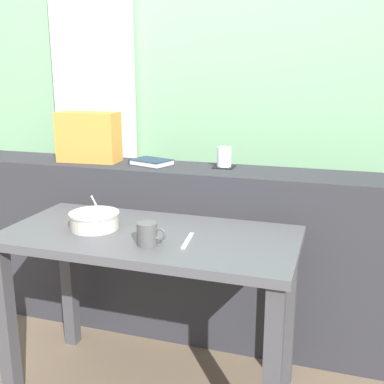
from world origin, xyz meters
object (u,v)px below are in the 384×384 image
Objects in this scene: closed_book at (151,162)px; fork_utensil at (188,241)px; breakfast_table at (150,263)px; juice_glass at (224,157)px; ceramic_mug at (148,234)px; throw_pillow at (89,137)px; coaster_square at (224,167)px; soup_bowl at (95,220)px.

closed_book reaches higher than fork_utensil.
breakfast_table is 0.70m from juice_glass.
ceramic_mug is (-0.13, -0.08, 0.04)m from fork_utensil.
throw_pillow is at bearing -175.45° from juice_glass.
closed_book is (-0.37, -0.05, 0.01)m from coaster_square.
ceramic_mug is (-0.11, -0.72, -0.12)m from coaster_square.
juice_glass reaches higher than soup_bowl.
ceramic_mug is at bearing -98.58° from coaster_square.
juice_glass is 0.75m from soup_bowl.
juice_glass is at bearing 75.35° from breakfast_table.
coaster_square is at bearing 81.42° from ceramic_mug.
soup_bowl is (-0.23, -0.02, 0.16)m from breakfast_table.
ceramic_mug is at bearing -154.70° from fork_utensil.
soup_bowl is at bearing -91.84° from closed_book.
ceramic_mug reaches higher than breakfast_table.
ceramic_mug is at bearing -20.86° from soup_bowl.
closed_book is 2.01× the size of ceramic_mug.
juice_glass is 0.75m from ceramic_mug.
closed_book reaches higher than breakfast_table.
coaster_square is at bearing -104.04° from juice_glass.
juice_glass is at bearing 85.35° from fork_utensil.
fork_utensil is at bearing -88.18° from juice_glass.
soup_bowl reaches higher than ceramic_mug.
coaster_square reaches higher than ceramic_mug.
juice_glass reaches higher than fork_utensil.
breakfast_table is 0.28m from soup_bowl.
soup_bowl is at bearing -122.41° from coaster_square.
closed_book is at bearing 88.16° from soup_bowl.
juice_glass reaches higher than breakfast_table.
closed_book reaches higher than ceramic_mug.
closed_book is 0.71× the size of throw_pillow.
closed_book is 0.37m from throw_pillow.
throw_pillow is (-0.35, -0.01, 0.12)m from closed_book.
soup_bowl is 1.20× the size of fork_utensil.
coaster_square is at bearing 57.59° from soup_bowl.
juice_glass is 0.86× the size of ceramic_mug.
closed_book is at bearing 117.03° from fork_utensil.
fork_utensil is (0.18, -0.04, 0.13)m from breakfast_table.
soup_bowl is at bearing 159.14° from ceramic_mug.
fork_utensil is at bearing 31.78° from ceramic_mug.
soup_bowl is 0.41m from fork_utensil.
fork_utensil is at bearing -3.77° from soup_bowl.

